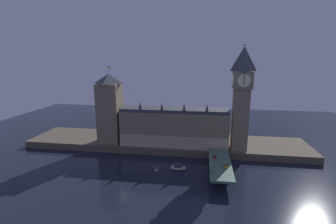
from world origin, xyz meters
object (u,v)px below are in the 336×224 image
object	(u,v)px
clock_tower	(242,95)
victoria_tower	(110,108)
street_lamp_far	(210,147)
boat_upstream	(178,168)
street_lamp_near	(211,167)
pedestrian_near_rail	(211,171)
car_northbound_lead	(215,157)
car_southbound_lead	(226,166)

from	to	relation	value
clock_tower	victoria_tower	xyz separation A→B (m)	(-97.81, 2.96, -12.63)
clock_tower	street_lamp_far	size ratio (longest dim) A/B	10.22
street_lamp_far	boat_upstream	xyz separation A→B (m)	(-19.68, -12.58, -10.44)
street_lamp_far	boat_upstream	size ratio (longest dim) A/B	0.71
street_lamp_near	pedestrian_near_rail	bearing A→B (deg)	73.89
street_lamp_near	street_lamp_far	bearing A→B (deg)	90.00
car_northbound_lead	street_lamp_near	bearing A→B (deg)	-98.54
clock_tower	pedestrian_near_rail	size ratio (longest dim) A/B	40.11
street_lamp_near	boat_upstream	size ratio (longest dim) A/B	0.57
clock_tower	boat_upstream	size ratio (longest dim) A/B	7.23
boat_upstream	car_northbound_lead	bearing A→B (deg)	12.88
pedestrian_near_rail	car_southbound_lead	bearing A→B (deg)	42.93
clock_tower	street_lamp_far	xyz separation A→B (m)	(-20.97, -17.14, -32.65)
car_southbound_lead	clock_tower	bearing A→B (deg)	72.32
victoria_tower	street_lamp_far	bearing A→B (deg)	-14.66
boat_upstream	victoria_tower	bearing A→B (deg)	150.24
victoria_tower	car_northbound_lead	distance (m)	88.03
car_northbound_lead	pedestrian_near_rail	distance (m)	20.94
car_northbound_lead	pedestrian_near_rail	bearing A→B (deg)	-98.02
clock_tower	street_lamp_near	size ratio (longest dim) A/B	12.60
pedestrian_near_rail	street_lamp_far	xyz separation A→B (m)	(-0.40, 28.05, 3.54)
car_southbound_lead	boat_upstream	distance (m)	30.47
car_southbound_lead	pedestrian_near_rail	xyz separation A→B (m)	(-8.76, -8.15, 0.33)
street_lamp_far	car_southbound_lead	bearing A→B (deg)	-65.29
street_lamp_near	boat_upstream	xyz separation A→B (m)	(-19.68, 16.86, -9.60)
car_southbound_lead	street_lamp_far	distance (m)	22.25
car_northbound_lead	clock_tower	bearing A→B (deg)	54.18
car_northbound_lead	street_lamp_far	size ratio (longest dim) A/B	0.53
boat_upstream	street_lamp_far	bearing A→B (deg)	32.60
pedestrian_near_rail	car_northbound_lead	bearing A→B (deg)	81.98
victoria_tower	boat_upstream	bearing A→B (deg)	-29.76
victoria_tower	pedestrian_near_rail	world-z (taller)	victoria_tower
street_lamp_near	car_northbound_lead	bearing A→B (deg)	81.46
pedestrian_near_rail	street_lamp_near	world-z (taller)	street_lamp_near
car_southbound_lead	boat_upstream	bearing A→B (deg)	165.75
pedestrian_near_rail	boat_upstream	distance (m)	26.27
car_southbound_lead	street_lamp_near	world-z (taller)	street_lamp_near
car_northbound_lead	street_lamp_near	size ratio (longest dim) A/B	0.65
street_lamp_far	victoria_tower	bearing A→B (deg)	165.34
car_northbound_lead	pedestrian_near_rail	world-z (taller)	pedestrian_near_rail
clock_tower	pedestrian_near_rail	xyz separation A→B (m)	(-20.57, -45.19, -36.19)
car_northbound_lead	boat_upstream	size ratio (longest dim) A/B	0.37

